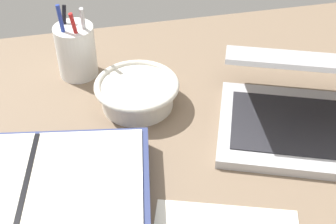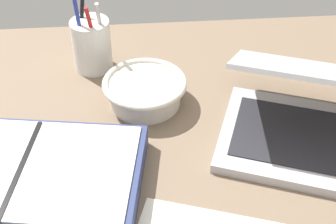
# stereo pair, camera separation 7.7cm
# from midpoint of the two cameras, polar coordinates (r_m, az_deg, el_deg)

# --- Properties ---
(desk_top) EXTENTS (1.40, 1.00, 0.02)m
(desk_top) POSITION_cam_midpoint_polar(r_m,az_deg,el_deg) (0.77, 4.10, -8.50)
(desk_top) COLOR #75604C
(desk_top) RESTS_ON ground
(laptop) EXTENTS (0.43, 0.38, 0.17)m
(laptop) POSITION_cam_midpoint_polar(r_m,az_deg,el_deg) (0.85, 21.68, -1.10)
(laptop) COLOR #B7B7BC
(laptop) RESTS_ON desk_top
(bowl) EXTENTS (0.16, 0.16, 0.05)m
(bowl) POSITION_cam_midpoint_polar(r_m,az_deg,el_deg) (0.88, -0.36, 2.60)
(bowl) COLOR silver
(bowl) RESTS_ON desk_top
(pen_cup) EXTENTS (0.08, 0.08, 0.16)m
(pen_cup) POSITION_cam_midpoint_polar(r_m,az_deg,el_deg) (0.97, -7.04, 8.08)
(pen_cup) COLOR white
(pen_cup) RESTS_ON desk_top
(planner) EXTENTS (0.40, 0.28, 0.04)m
(planner) POSITION_cam_midpoint_polar(r_m,az_deg,el_deg) (0.76, -14.39, -7.67)
(planner) COLOR navy
(planner) RESTS_ON desk_top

